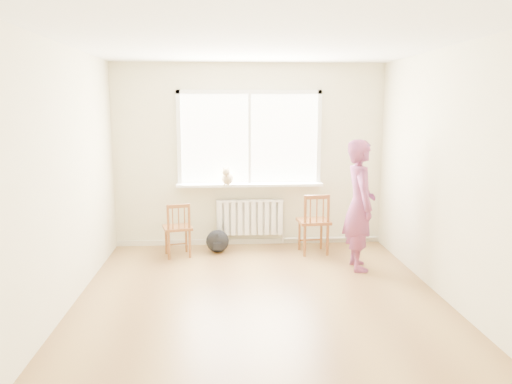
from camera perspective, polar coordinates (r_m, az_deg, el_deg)
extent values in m
plane|color=olive|center=(5.55, 0.51, -12.21)|extent=(4.50, 4.50, 0.00)
plane|color=white|center=(5.18, 0.56, 16.68)|extent=(4.50, 4.50, 0.00)
cube|color=beige|center=(7.42, -0.76, 4.17)|extent=(4.00, 0.01, 2.70)
cube|color=white|center=(7.38, -0.75, 6.09)|extent=(2.00, 0.02, 1.30)
cube|color=white|center=(7.35, -0.76, 11.37)|extent=(2.12, 0.05, 0.06)
cube|color=white|center=(7.38, -8.80, 5.97)|extent=(0.06, 0.05, 1.42)
cube|color=white|center=(7.49, 7.20, 6.07)|extent=(0.06, 0.05, 1.42)
cube|color=white|center=(7.36, -0.74, 6.08)|extent=(0.04, 0.05, 1.30)
cube|color=white|center=(7.37, -0.70, 0.84)|extent=(2.15, 0.22, 0.04)
cube|color=white|center=(7.52, -0.72, -2.89)|extent=(1.00, 0.02, 0.55)
cube|color=white|center=(7.47, -0.70, -2.98)|extent=(1.00, 0.10, 0.51)
cube|color=white|center=(7.42, -0.70, -1.02)|extent=(1.00, 0.12, 0.03)
cylinder|color=silver|center=(7.76, 8.58, -5.23)|extent=(1.40, 0.04, 0.04)
cube|color=beige|center=(7.65, -0.73, -5.65)|extent=(4.00, 0.03, 0.08)
cube|color=brown|center=(7.06, -8.98, -4.04)|extent=(0.45, 0.44, 0.04)
cylinder|color=brown|center=(7.27, -7.98, -5.26)|extent=(0.03, 0.03, 0.40)
cylinder|color=brown|center=(7.23, -10.24, -5.40)|extent=(0.03, 0.03, 0.40)
cylinder|color=brown|center=(6.99, -7.58, -5.85)|extent=(0.03, 0.03, 0.40)
cylinder|color=brown|center=(6.95, -9.93, -6.01)|extent=(0.03, 0.03, 0.40)
cylinder|color=brown|center=(6.95, -7.61, -4.42)|extent=(0.04, 0.04, 0.76)
cylinder|color=brown|center=(6.90, -9.97, -4.57)|extent=(0.04, 0.04, 0.76)
cube|color=brown|center=(6.85, -8.87, -1.61)|extent=(0.31, 0.10, 0.05)
cylinder|color=brown|center=(6.89, -8.17, -2.89)|extent=(0.02, 0.02, 0.31)
cylinder|color=brown|center=(6.88, -8.83, -2.93)|extent=(0.02, 0.02, 0.31)
cylinder|color=brown|center=(6.87, -9.50, -2.97)|extent=(0.02, 0.02, 0.31)
cube|color=brown|center=(7.15, 6.59, -3.34)|extent=(0.46, 0.44, 0.04)
cylinder|color=brown|center=(7.40, 7.47, -4.75)|extent=(0.04, 0.04, 0.46)
cylinder|color=brown|center=(7.32, 4.98, -4.86)|extent=(0.04, 0.04, 0.46)
cylinder|color=brown|center=(7.09, 8.18, -5.40)|extent=(0.04, 0.04, 0.46)
cylinder|color=brown|center=(7.01, 5.59, -5.53)|extent=(0.04, 0.04, 0.46)
cylinder|color=brown|center=(7.04, 8.22, -3.79)|extent=(0.04, 0.04, 0.87)
cylinder|color=brown|center=(6.96, 5.62, -3.90)|extent=(0.04, 0.04, 0.87)
cube|color=brown|center=(6.91, 6.99, -0.58)|extent=(0.35, 0.06, 0.06)
cylinder|color=brown|center=(6.97, 7.69, -2.06)|extent=(0.02, 0.02, 0.35)
cylinder|color=brown|center=(6.95, 6.96, -2.08)|extent=(0.02, 0.02, 0.35)
cylinder|color=brown|center=(6.93, 6.22, -2.11)|extent=(0.02, 0.02, 0.35)
imported|color=#C44156|center=(6.48, 11.76, -1.47)|extent=(0.40, 0.61, 1.67)
ellipsoid|color=beige|center=(7.27, -3.28, 1.66)|extent=(0.22, 0.30, 0.20)
sphere|color=beige|center=(7.13, -3.45, 2.30)|extent=(0.11, 0.11, 0.11)
cone|color=beige|center=(7.13, -3.69, 2.74)|extent=(0.04, 0.04, 0.04)
cone|color=beige|center=(7.12, -3.22, 2.74)|extent=(0.04, 0.04, 0.04)
cylinder|color=beige|center=(7.42, -3.10, 1.35)|extent=(0.05, 0.18, 0.02)
cylinder|color=beige|center=(7.19, -3.63, 1.15)|extent=(0.02, 0.02, 0.10)
cylinder|color=beige|center=(7.18, -3.16, 1.15)|extent=(0.02, 0.02, 0.10)
ellipsoid|color=black|center=(7.21, -4.42, -5.62)|extent=(0.37, 0.31, 0.33)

